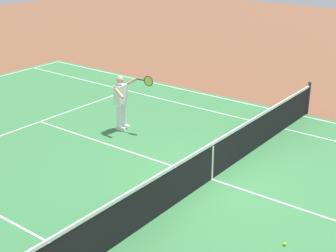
# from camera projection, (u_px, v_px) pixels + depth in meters

# --- Properties ---
(ground_plane) EXTENTS (60.00, 60.00, 0.00)m
(ground_plane) POSITION_uv_depth(u_px,v_px,m) (211.00, 179.00, 11.91)
(ground_plane) COLOR brown
(court_slab) EXTENTS (24.20, 11.40, 0.00)m
(court_slab) POSITION_uv_depth(u_px,v_px,m) (211.00, 179.00, 11.91)
(court_slab) COLOR #387A42
(court_slab) RESTS_ON ground_plane
(court_line_markings) EXTENTS (23.85, 11.05, 0.01)m
(court_line_markings) POSITION_uv_depth(u_px,v_px,m) (211.00, 179.00, 11.91)
(court_line_markings) COLOR white
(court_line_markings) RESTS_ON ground_plane
(tennis_net) EXTENTS (0.10, 11.70, 1.08)m
(tennis_net) POSITION_uv_depth(u_px,v_px,m) (212.00, 161.00, 11.73)
(tennis_net) COLOR #2D2D33
(tennis_net) RESTS_ON ground_plane
(tennis_player_near) EXTENTS (1.04, 0.78, 1.70)m
(tennis_player_near) POSITION_uv_depth(u_px,v_px,m) (122.00, 100.00, 14.62)
(tennis_player_near) COLOR white
(tennis_player_near) RESTS_ON ground_plane
(tennis_ball) EXTENTS (0.07, 0.07, 0.07)m
(tennis_ball) POSITION_uv_depth(u_px,v_px,m) (285.00, 244.00, 9.38)
(tennis_ball) COLOR #CCE01E
(tennis_ball) RESTS_ON ground_plane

